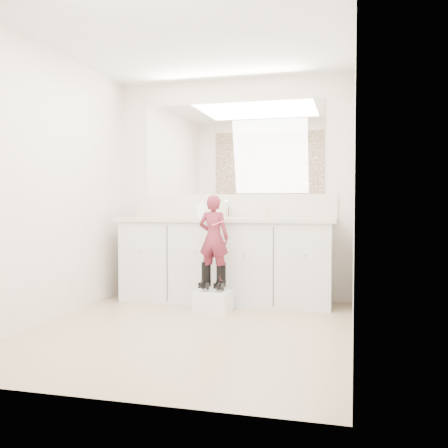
# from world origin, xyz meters

# --- Properties ---
(floor) EXTENTS (3.00, 3.00, 0.00)m
(floor) POSITION_xyz_m (0.00, 0.00, 0.00)
(floor) COLOR #958562
(floor) RESTS_ON ground
(ceiling) EXTENTS (3.00, 3.00, 0.00)m
(ceiling) POSITION_xyz_m (0.00, 0.00, 2.40)
(ceiling) COLOR white
(ceiling) RESTS_ON wall_back
(wall_back) EXTENTS (2.60, 0.00, 2.60)m
(wall_back) POSITION_xyz_m (0.00, 1.50, 1.20)
(wall_back) COLOR beige
(wall_back) RESTS_ON floor
(wall_front) EXTENTS (2.60, 0.00, 2.60)m
(wall_front) POSITION_xyz_m (0.00, -1.50, 1.20)
(wall_front) COLOR beige
(wall_front) RESTS_ON floor
(wall_left) EXTENTS (0.00, 3.00, 3.00)m
(wall_left) POSITION_xyz_m (-1.30, 0.00, 1.20)
(wall_left) COLOR beige
(wall_left) RESTS_ON floor
(wall_right) EXTENTS (0.00, 3.00, 3.00)m
(wall_right) POSITION_xyz_m (1.30, 0.00, 1.20)
(wall_right) COLOR beige
(wall_right) RESTS_ON floor
(vanity_cabinet) EXTENTS (2.20, 0.55, 0.85)m
(vanity_cabinet) POSITION_xyz_m (0.00, 1.23, 0.42)
(vanity_cabinet) COLOR silver
(vanity_cabinet) RESTS_ON floor
(countertop) EXTENTS (2.28, 0.58, 0.04)m
(countertop) POSITION_xyz_m (0.00, 1.21, 0.87)
(countertop) COLOR beige
(countertop) RESTS_ON vanity_cabinet
(backsplash) EXTENTS (2.28, 0.03, 0.25)m
(backsplash) POSITION_xyz_m (0.00, 1.49, 1.02)
(backsplash) COLOR beige
(backsplash) RESTS_ON countertop
(mirror) EXTENTS (2.00, 0.02, 1.00)m
(mirror) POSITION_xyz_m (0.00, 1.49, 1.64)
(mirror) COLOR white
(mirror) RESTS_ON wall_back
(dot_panel) EXTENTS (2.00, 0.01, 1.20)m
(dot_panel) POSITION_xyz_m (0.00, -1.49, 1.65)
(dot_panel) COLOR #472819
(dot_panel) RESTS_ON wall_front
(faucet) EXTENTS (0.08, 0.08, 0.10)m
(faucet) POSITION_xyz_m (0.00, 1.38, 0.94)
(faucet) COLOR silver
(faucet) RESTS_ON countertop
(cup) EXTENTS (0.12, 0.12, 0.10)m
(cup) POSITION_xyz_m (0.43, 1.16, 0.94)
(cup) COLOR beige
(cup) RESTS_ON countertop
(soap_bottle) EXTENTS (0.10, 0.11, 0.22)m
(soap_bottle) POSITION_xyz_m (-0.27, 1.29, 1.00)
(soap_bottle) COLOR white
(soap_bottle) RESTS_ON countertop
(step_stool) EXTENTS (0.34, 0.30, 0.21)m
(step_stool) POSITION_xyz_m (0.01, 0.72, 0.10)
(step_stool) COLOR white
(step_stool) RESTS_ON floor
(boot_left) EXTENTS (0.11, 0.19, 0.27)m
(boot_left) POSITION_xyz_m (-0.07, 0.74, 0.34)
(boot_left) COLOR black
(boot_left) RESTS_ON step_stool
(boot_right) EXTENTS (0.11, 0.19, 0.27)m
(boot_right) POSITION_xyz_m (0.08, 0.74, 0.34)
(boot_right) COLOR black
(boot_right) RESTS_ON step_stool
(toddler) EXTENTS (0.31, 0.22, 0.81)m
(toddler) POSITION_xyz_m (0.01, 0.74, 0.71)
(toddler) COLOR #B23651
(toddler) RESTS_ON step_stool
(toothbrush) EXTENTS (0.14, 0.02, 0.06)m
(toothbrush) POSITION_xyz_m (0.08, 0.66, 0.86)
(toothbrush) COLOR #D9547D
(toothbrush) RESTS_ON toddler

